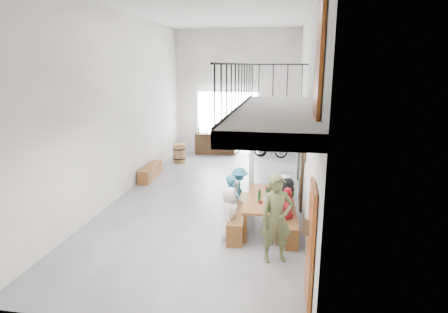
% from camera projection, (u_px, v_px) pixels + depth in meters
% --- Properties ---
extents(floor, '(12.00, 12.00, 0.00)m').
position_uv_depth(floor, '(211.00, 196.00, 11.58)').
color(floor, slate).
rests_on(floor, ground).
extents(room_walls, '(12.00, 12.00, 12.00)m').
position_uv_depth(room_walls, '(210.00, 80.00, 10.74)').
color(room_walls, white).
rests_on(room_walls, ground).
extents(gateway_portal, '(2.80, 0.08, 2.80)m').
position_uv_depth(gateway_portal, '(228.00, 123.00, 17.00)').
color(gateway_portal, white).
rests_on(gateway_portal, ground).
extents(right_wall_decor, '(0.07, 8.28, 5.07)m').
position_uv_depth(right_wall_decor, '(305.00, 160.00, 8.94)').
color(right_wall_decor, '#A8471B').
rests_on(right_wall_decor, ground).
extents(balcony, '(1.52, 5.62, 4.00)m').
position_uv_depth(balcony, '(274.00, 116.00, 7.56)').
color(balcony, silver).
rests_on(balcony, ground).
extents(tasting_table, '(0.88, 2.16, 0.79)m').
position_uv_depth(tasting_table, '(264.00, 200.00, 9.23)').
color(tasting_table, brown).
rests_on(tasting_table, ground).
extents(bench_inner, '(0.49, 2.31, 0.53)m').
position_uv_depth(bench_inner, '(238.00, 217.00, 9.36)').
color(bench_inner, brown).
rests_on(bench_inner, ground).
extents(bench_wall, '(0.39, 2.23, 0.51)m').
position_uv_depth(bench_wall, '(290.00, 220.00, 9.17)').
color(bench_wall, brown).
rests_on(bench_wall, ground).
extents(tableware, '(0.41, 1.50, 0.35)m').
position_uv_depth(tableware, '(267.00, 193.00, 9.12)').
color(tableware, black).
rests_on(tableware, tasting_table).
extents(side_bench, '(0.42, 1.69, 0.47)m').
position_uv_depth(side_bench, '(150.00, 172.00, 13.37)').
color(side_bench, brown).
rests_on(side_bench, ground).
extents(oak_barrel, '(0.54, 0.54, 0.79)m').
position_uv_depth(oak_barrel, '(179.00, 153.00, 15.49)').
color(oak_barrel, brown).
rests_on(oak_barrel, ground).
extents(serving_counter, '(1.83, 0.65, 0.94)m').
position_uv_depth(serving_counter, '(215.00, 144.00, 17.03)').
color(serving_counter, '#311F11').
rests_on(serving_counter, ground).
extents(counter_bottles, '(1.55, 0.15, 0.28)m').
position_uv_depth(counter_bottles, '(215.00, 131.00, 16.87)').
color(counter_bottles, black).
rests_on(counter_bottles, serving_counter).
extents(guest_left_a, '(0.41, 0.62, 1.26)m').
position_uv_depth(guest_left_a, '(229.00, 213.00, 8.62)').
color(guest_left_a, white).
rests_on(guest_left_a, ground).
extents(guest_left_b, '(0.39, 0.53, 1.35)m').
position_uv_depth(guest_left_b, '(232.00, 201.00, 9.27)').
color(guest_left_b, teal).
rests_on(guest_left_b, ground).
extents(guest_left_c, '(0.55, 0.63, 1.12)m').
position_uv_depth(guest_left_c, '(235.00, 200.00, 9.70)').
color(guest_left_c, white).
rests_on(guest_left_c, ground).
extents(guest_left_d, '(0.52, 0.85, 1.26)m').
position_uv_depth(guest_left_d, '(239.00, 190.00, 10.25)').
color(guest_left_d, teal).
rests_on(guest_left_d, ground).
extents(guest_right_a, '(0.36, 0.75, 1.23)m').
position_uv_depth(guest_right_a, '(287.00, 213.00, 8.71)').
color(guest_right_a, red).
rests_on(guest_right_a, ground).
extents(guest_right_b, '(0.40, 1.20, 1.29)m').
position_uv_depth(guest_right_b, '(286.00, 203.00, 9.27)').
color(guest_right_b, black).
rests_on(guest_right_b, ground).
extents(guest_right_c, '(0.53, 0.68, 1.22)m').
position_uv_depth(guest_right_c, '(285.00, 197.00, 9.75)').
color(guest_right_c, white).
rests_on(guest_right_c, ground).
extents(host_standing, '(0.78, 0.64, 1.85)m').
position_uv_depth(host_standing, '(277.00, 219.00, 7.59)').
color(host_standing, brown).
rests_on(host_standing, ground).
extents(potted_plant, '(0.44, 0.39, 0.47)m').
position_uv_depth(potted_plant, '(291.00, 190.00, 11.46)').
color(potted_plant, '#144915').
rests_on(potted_plant, ground).
extents(bicycle_near, '(1.80, 0.67, 0.94)m').
position_uv_depth(bicycle_near, '(246.00, 145.00, 16.75)').
color(bicycle_near, black).
rests_on(bicycle_near, ground).
extents(bicycle_far, '(1.50, 0.57, 0.88)m').
position_uv_depth(bicycle_far, '(271.00, 148.00, 16.35)').
color(bicycle_far, black).
rests_on(bicycle_far, ground).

